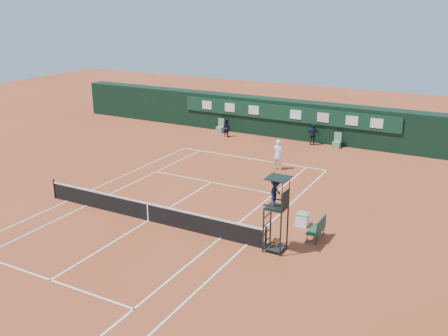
# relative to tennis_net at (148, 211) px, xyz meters

# --- Properties ---
(ground) EXTENTS (90.00, 90.00, 0.00)m
(ground) POSITION_rel_tennis_net_xyz_m (0.00, 0.00, -0.51)
(ground) COLOR #A54827
(ground) RESTS_ON ground
(court_lines) EXTENTS (11.05, 23.85, 0.01)m
(court_lines) POSITION_rel_tennis_net_xyz_m (0.00, 0.00, -0.50)
(court_lines) COLOR white
(court_lines) RESTS_ON ground
(tennis_net) EXTENTS (12.90, 0.10, 1.10)m
(tennis_net) POSITION_rel_tennis_net_xyz_m (0.00, 0.00, 0.00)
(tennis_net) COLOR black
(tennis_net) RESTS_ON ground
(back_wall) EXTENTS (40.00, 1.65, 3.00)m
(back_wall) POSITION_rel_tennis_net_xyz_m (0.00, 18.74, 1.00)
(back_wall) COLOR black
(back_wall) RESTS_ON ground
(linesman_chair_left) EXTENTS (0.55, 0.50, 1.15)m
(linesman_chair_left) POSITION_rel_tennis_net_xyz_m (-5.50, 17.48, -0.19)
(linesman_chair_left) COLOR #5D8E6A
(linesman_chair_left) RESTS_ON ground
(linesman_chair_right) EXTENTS (0.55, 0.50, 1.15)m
(linesman_chair_right) POSITION_rel_tennis_net_xyz_m (4.50, 17.48, -0.19)
(linesman_chair_right) COLOR #578465
(linesman_chair_right) RESTS_ON ground
(umpire_chair) EXTENTS (0.96, 0.95, 3.42)m
(umpire_chair) POSITION_rel_tennis_net_xyz_m (6.79, 0.11, 1.95)
(umpire_chair) COLOR black
(umpire_chair) RESTS_ON ground
(player_bench) EXTENTS (0.55, 1.20, 1.10)m
(player_bench) POSITION_rel_tennis_net_xyz_m (8.12, 2.03, 0.09)
(player_bench) COLOR #1A4329
(player_bench) RESTS_ON ground
(tennis_bag) EXTENTS (0.44, 0.78, 0.27)m
(tennis_bag) POSITION_rel_tennis_net_xyz_m (6.72, 0.41, -0.37)
(tennis_bag) COLOR black
(tennis_bag) RESTS_ON ground
(cooler) EXTENTS (0.57, 0.57, 0.65)m
(cooler) POSITION_rel_tennis_net_xyz_m (6.98, 3.14, -0.18)
(cooler) COLOR white
(cooler) RESTS_ON ground
(tennis_ball) EXTENTS (0.06, 0.06, 0.06)m
(tennis_ball) POSITION_rel_tennis_net_xyz_m (1.90, 5.61, -0.48)
(tennis_ball) COLOR yellow
(tennis_ball) RESTS_ON ground
(player) EXTENTS (0.76, 0.53, 2.01)m
(player) POSITION_rel_tennis_net_xyz_m (2.57, 10.64, 0.50)
(player) COLOR white
(player) RESTS_ON ground
(ball_kid_left) EXTENTS (0.82, 0.70, 1.47)m
(ball_kid_left) POSITION_rel_tennis_net_xyz_m (-4.36, 16.49, 0.23)
(ball_kid_left) COLOR black
(ball_kid_left) RESTS_ON ground
(ball_kid_right) EXTENTS (1.04, 0.80, 1.64)m
(ball_kid_right) POSITION_rel_tennis_net_xyz_m (2.65, 17.35, 0.31)
(ball_kid_right) COLOR black
(ball_kid_right) RESTS_ON ground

